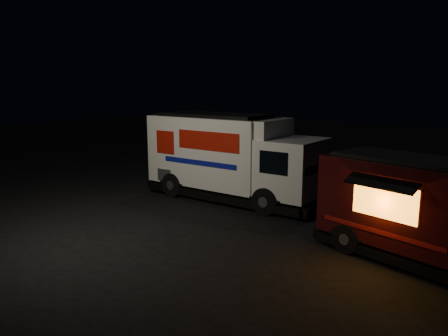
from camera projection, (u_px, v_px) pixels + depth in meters
ground at (180, 221)px, 15.00m from camera, size 80.00×80.00×0.00m
white_truck at (234, 157)px, 17.53m from camera, size 7.69×2.85×3.45m
red_truck at (431, 213)px, 11.16m from camera, size 6.25×3.41×2.76m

